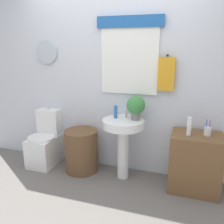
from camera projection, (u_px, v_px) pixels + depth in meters
name	position (u px, v px, depth m)	size (l,w,h in m)	color
ground_plane	(81.00, 213.00, 2.53)	(8.00, 8.00, 0.00)	slate
back_wall	(115.00, 76.00, 3.23)	(4.40, 0.18, 2.60)	silver
toilet	(46.00, 143.00, 3.56)	(0.38, 0.51, 0.81)	white
laundry_hamper	(81.00, 151.00, 3.35)	(0.45, 0.45, 0.58)	brown
pedestal_sink	(123.00, 134.00, 3.08)	(0.53, 0.53, 0.80)	white
faucet	(126.00, 114.00, 3.13)	(0.03, 0.03, 0.10)	silver
wooden_cabinet	(195.00, 163.00, 2.87)	(0.58, 0.44, 0.70)	brown
soap_bottle	(116.00, 112.00, 3.09)	(0.05, 0.05, 0.16)	#2D6BB7
potted_plant	(136.00, 106.00, 3.00)	(0.23, 0.23, 0.30)	slate
lotion_bottle	(189.00, 126.00, 2.75)	(0.05, 0.05, 0.21)	white
toothbrush_cup	(208.00, 131.00, 2.76)	(0.08, 0.08, 0.19)	silver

